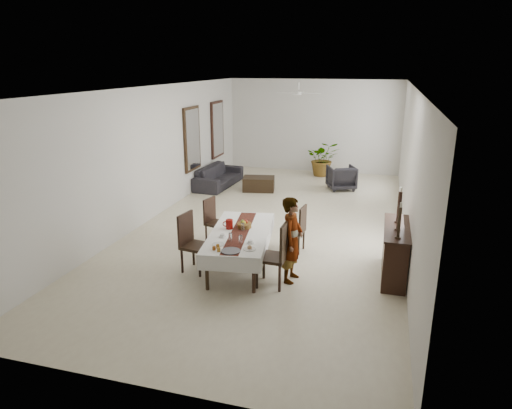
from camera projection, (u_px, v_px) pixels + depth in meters
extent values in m
cube|color=beige|center=(272.00, 225.00, 10.94)|extent=(6.00, 12.00, 0.00)
cube|color=white|center=(274.00, 87.00, 10.00)|extent=(6.00, 12.00, 0.02)
cube|color=silver|center=(313.00, 126.00, 15.98)|extent=(6.00, 0.02, 3.20)
cube|color=silver|center=(141.00, 265.00, 4.95)|extent=(6.00, 0.02, 3.20)
cube|color=silver|center=(155.00, 152.00, 11.25)|extent=(0.02, 12.00, 3.20)
cube|color=silver|center=(410.00, 167.00, 9.69)|extent=(0.02, 12.00, 3.20)
cube|color=black|center=(240.00, 233.00, 8.54)|extent=(1.21, 2.29, 0.05)
cylinder|color=black|center=(207.00, 273.00, 7.70)|extent=(0.07, 0.07, 0.64)
cylinder|color=black|center=(254.00, 275.00, 7.61)|extent=(0.07, 0.07, 0.64)
cylinder|color=black|center=(230.00, 230.00, 9.67)|extent=(0.07, 0.07, 0.64)
cylinder|color=black|center=(267.00, 232.00, 9.57)|extent=(0.07, 0.07, 0.64)
cube|color=white|center=(240.00, 232.00, 8.53)|extent=(1.40, 2.47, 0.01)
cube|color=silver|center=(212.00, 237.00, 8.63)|extent=(0.35, 2.32, 0.27)
cube|color=white|center=(268.00, 240.00, 8.50)|extent=(0.35, 2.32, 0.27)
cube|color=silver|center=(228.00, 264.00, 7.46)|extent=(1.06, 0.16, 0.27)
cube|color=silver|center=(249.00, 218.00, 9.67)|extent=(1.06, 0.16, 0.27)
cube|color=#5C251A|center=(240.00, 232.00, 8.52)|extent=(0.64, 2.29, 0.00)
cylinder|color=maroon|center=(229.00, 224.00, 8.66)|extent=(0.15, 0.15, 0.18)
torus|color=#98200B|center=(225.00, 224.00, 8.67)|extent=(0.11, 0.03, 0.11)
cylinder|color=white|center=(241.00, 240.00, 7.93)|extent=(0.06, 0.06, 0.15)
cylinder|color=white|center=(230.00, 237.00, 8.04)|extent=(0.06, 0.06, 0.15)
cylinder|color=white|center=(243.00, 227.00, 8.54)|extent=(0.06, 0.06, 0.15)
cylinder|color=white|center=(250.00, 242.00, 7.97)|extent=(0.08, 0.08, 0.05)
cylinder|color=white|center=(250.00, 243.00, 7.97)|extent=(0.14, 0.14, 0.01)
cylinder|color=silver|center=(222.00, 236.00, 8.25)|extent=(0.08, 0.08, 0.05)
cylinder|color=white|center=(222.00, 237.00, 8.26)|extent=(0.14, 0.14, 0.01)
cylinder|color=silver|center=(250.00, 249.00, 7.71)|extent=(0.22, 0.22, 0.01)
sphere|color=tan|center=(250.00, 248.00, 7.70)|extent=(0.08, 0.08, 0.08)
cylinder|color=silver|center=(218.00, 244.00, 7.91)|extent=(0.22, 0.22, 0.01)
cylinder|color=white|center=(230.00, 222.00, 9.03)|extent=(0.22, 0.22, 0.01)
cylinder|color=#39383D|center=(231.00, 251.00, 7.62)|extent=(0.33, 0.33, 0.02)
cylinder|color=#9B6516|center=(219.00, 250.00, 7.61)|extent=(0.06, 0.06, 0.07)
cylinder|color=brown|center=(214.00, 248.00, 7.67)|extent=(0.06, 0.06, 0.07)
cylinder|color=brown|center=(218.00, 246.00, 7.75)|extent=(0.06, 0.06, 0.07)
cylinder|color=brown|center=(244.00, 225.00, 8.72)|extent=(0.27, 0.27, 0.09)
sphere|color=maroon|center=(246.00, 222.00, 8.72)|extent=(0.08, 0.08, 0.08)
sphere|color=olive|center=(243.00, 221.00, 8.73)|extent=(0.07, 0.07, 0.07)
sphere|color=gold|center=(244.00, 223.00, 8.66)|extent=(0.08, 0.08, 0.08)
cube|color=black|center=(272.00, 258.00, 7.82)|extent=(0.51, 0.51, 0.06)
cylinder|color=black|center=(280.00, 279.00, 7.66)|extent=(0.05, 0.05, 0.49)
cylinder|color=black|center=(286.00, 269.00, 8.03)|extent=(0.05, 0.05, 0.49)
cylinder|color=black|center=(257.00, 275.00, 7.78)|extent=(0.05, 0.05, 0.49)
cylinder|color=black|center=(264.00, 266.00, 8.15)|extent=(0.05, 0.05, 0.49)
cube|color=black|center=(285.00, 241.00, 7.66)|extent=(0.07, 0.49, 0.63)
cube|color=black|center=(294.00, 231.00, 9.30)|extent=(0.46, 0.46, 0.05)
cylinder|color=black|center=(299.00, 245.00, 9.16)|extent=(0.05, 0.05, 0.41)
cylinder|color=black|center=(304.00, 240.00, 9.46)|extent=(0.05, 0.05, 0.41)
cylinder|color=black|center=(283.00, 243.00, 9.28)|extent=(0.05, 0.05, 0.41)
cylinder|color=black|center=(288.00, 237.00, 9.58)|extent=(0.05, 0.05, 0.41)
cube|color=black|center=(303.00, 219.00, 9.15)|extent=(0.09, 0.41, 0.52)
cube|color=black|center=(196.00, 246.00, 8.38)|extent=(0.54, 0.54, 0.05)
cylinder|color=black|center=(193.00, 254.00, 8.70)|extent=(0.05, 0.05, 0.46)
cylinder|color=black|center=(182.00, 261.00, 8.37)|extent=(0.05, 0.05, 0.46)
cylinder|color=black|center=(211.00, 257.00, 8.54)|extent=(0.05, 0.05, 0.46)
cylinder|color=black|center=(200.00, 265.00, 8.21)|extent=(0.05, 0.05, 0.46)
cube|color=black|center=(186.00, 228.00, 8.37)|extent=(0.12, 0.47, 0.59)
cube|color=black|center=(217.00, 224.00, 9.74)|extent=(0.50, 0.50, 0.05)
cylinder|color=black|center=(215.00, 230.00, 10.03)|extent=(0.05, 0.05, 0.41)
cylinder|color=black|center=(206.00, 234.00, 9.75)|extent=(0.05, 0.05, 0.41)
cylinder|color=black|center=(228.00, 233.00, 9.86)|extent=(0.05, 0.05, 0.41)
cylinder|color=black|center=(219.00, 237.00, 9.59)|extent=(0.05, 0.05, 0.41)
cube|color=black|center=(209.00, 210.00, 9.75)|extent=(0.14, 0.41, 0.52)
imported|color=gray|center=(292.00, 240.00, 7.93)|extent=(0.42, 0.59, 1.54)
cube|color=black|center=(395.00, 253.00, 8.17)|extent=(0.40, 1.52, 0.91)
cube|color=black|center=(397.00, 228.00, 8.04)|extent=(0.45, 1.58, 0.03)
cylinder|color=black|center=(398.00, 237.00, 7.51)|extent=(0.10, 0.10, 0.03)
cylinder|color=black|center=(399.00, 222.00, 7.44)|extent=(0.05, 0.05, 0.51)
cylinder|color=beige|center=(401.00, 205.00, 7.35)|extent=(0.04, 0.04, 0.08)
cylinder|color=black|center=(398.00, 229.00, 7.89)|extent=(0.10, 0.10, 0.03)
cylinder|color=black|center=(399.00, 210.00, 7.79)|extent=(0.05, 0.05, 0.66)
cylinder|color=silver|center=(401.00, 190.00, 7.68)|extent=(0.04, 0.04, 0.08)
cylinder|color=black|center=(397.00, 222.00, 8.26)|extent=(0.10, 0.10, 0.03)
cylinder|color=black|center=(399.00, 206.00, 8.17)|extent=(0.05, 0.05, 0.56)
cylinder|color=#ECE5CD|center=(400.00, 189.00, 8.08)|extent=(0.04, 0.04, 0.08)
imported|color=#242126|center=(219.00, 176.00, 14.34)|extent=(0.98, 2.22, 0.63)
imported|color=#262328|center=(341.00, 178.00, 13.93)|extent=(1.03, 1.04, 0.73)
cube|color=black|center=(259.00, 184.00, 13.83)|extent=(1.04, 0.79, 0.42)
imported|color=#306327|center=(323.00, 159.00, 15.57)|extent=(1.24, 1.13, 1.19)
cube|color=black|center=(192.00, 139.00, 13.26)|extent=(0.06, 1.05, 1.85)
cube|color=silver|center=(193.00, 139.00, 13.25)|extent=(0.01, 0.90, 1.70)
cube|color=black|center=(217.00, 129.00, 15.19)|extent=(0.06, 1.05, 1.85)
cube|color=silver|center=(218.00, 129.00, 15.18)|extent=(0.01, 0.90, 1.70)
cylinder|color=white|center=(299.00, 86.00, 12.78)|extent=(0.04, 0.04, 0.20)
cylinder|color=white|center=(299.00, 93.00, 12.84)|extent=(0.16, 0.16, 0.08)
cube|color=beige|center=(301.00, 92.00, 13.16)|extent=(0.10, 0.55, 0.01)
cube|color=silver|center=(296.00, 94.00, 12.52)|extent=(0.10, 0.55, 0.01)
cube|color=silver|center=(311.00, 93.00, 12.75)|extent=(0.55, 0.10, 0.01)
cube|color=silver|center=(286.00, 93.00, 12.93)|extent=(0.55, 0.10, 0.01)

